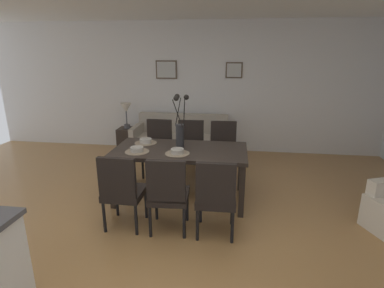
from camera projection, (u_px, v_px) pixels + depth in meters
The scene contains 21 objects.
ground_plane at pixel (170, 232), 3.52m from camera, with size 9.00×9.00×0.00m, color #A87A47.
back_wall_panel at pixel (201, 88), 6.22m from camera, with size 9.00×0.10×2.60m, color silver.
dining_table at pixel (180, 154), 4.15m from camera, with size 1.80×0.90×0.74m.
dining_chair_near_left at pixel (122, 189), 3.46m from camera, with size 0.45×0.45×0.92m.
dining_chair_near_right at pixel (158, 145), 5.09m from camera, with size 0.46×0.46×0.92m.
dining_chair_far_left at pixel (168, 192), 3.39m from camera, with size 0.47×0.47×0.92m.
dining_chair_far_right at pixel (191, 146), 5.03m from camera, with size 0.47×0.47×0.92m.
dining_chair_mid_left at pixel (216, 195), 3.31m from camera, with size 0.45×0.45×0.92m.
dining_chair_mid_right at pixel (223, 147), 4.96m from camera, with size 0.47×0.47×0.92m.
centerpiece_vase at pixel (180, 129), 4.05m from camera, with size 0.21×0.23×0.73m.
placemat_near_left at pixel (137, 152), 4.01m from camera, with size 0.32×0.32×0.01m, color #7F705B.
bowl_near_left at pixel (137, 149), 4.00m from camera, with size 0.17×0.17×0.07m.
placemat_near_right at pixel (146, 143), 4.39m from camera, with size 0.32×0.32×0.01m, color #7F705B.
bowl_near_right at pixel (146, 140), 4.38m from camera, with size 0.17×0.17×0.07m.
placemat_far_left at pixel (177, 153), 3.94m from camera, with size 0.32×0.32×0.01m, color #7F705B.
bowl_far_left at pixel (177, 151), 3.93m from camera, with size 0.17×0.17×0.07m.
sofa at pixel (181, 142), 6.04m from camera, with size 1.82×0.84×0.80m.
side_table at pixel (128, 140), 6.24m from camera, with size 0.36×0.36×0.52m, color black.
table_lamp at pixel (126, 110), 6.06m from camera, with size 0.22×0.22×0.51m.
framed_picture_left at pixel (166, 70), 6.14m from camera, with size 0.43×0.03×0.36m.
framed_picture_center at pixel (234, 70), 5.97m from camera, with size 0.33×0.03×0.31m.
Camera 1 is at (0.67, -3.00, 2.00)m, focal length 28.44 mm.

